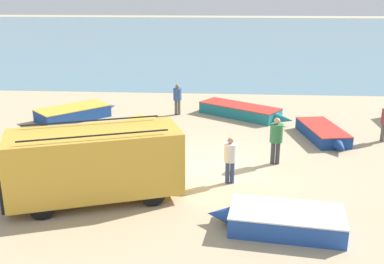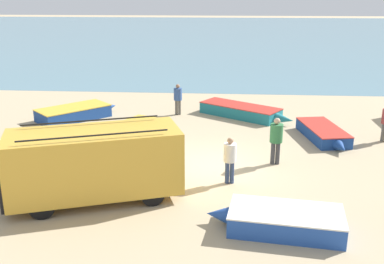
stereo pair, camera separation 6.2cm
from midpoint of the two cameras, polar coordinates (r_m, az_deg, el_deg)
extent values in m
plane|color=tan|center=(16.78, 2.57, -4.20)|extent=(200.00, 200.00, 0.00)
cube|color=slate|center=(67.86, 3.81, 12.34)|extent=(120.00, 80.00, 0.01)
cube|color=gold|center=(13.99, -12.29, -3.71)|extent=(5.51, 3.59, 1.93)
cube|color=black|center=(14.34, -22.69, -6.48)|extent=(0.70, 1.78, 0.87)
cube|color=#1E232D|center=(13.94, -22.90, -2.30)|extent=(0.64, 1.69, 0.62)
cylinder|color=black|center=(13.58, -18.61, -9.02)|extent=(0.75, 0.45, 0.72)
cylinder|color=black|center=(15.17, -18.31, -6.12)|extent=(0.75, 0.45, 0.72)
cylinder|color=black|center=(13.69, -5.11, -7.88)|extent=(0.75, 0.45, 0.72)
cylinder|color=black|center=(15.27, -6.29, -5.12)|extent=(0.75, 0.45, 0.72)
cylinder|color=black|center=(12.89, -12.39, -0.46)|extent=(3.99, 1.44, 0.05)
cylinder|color=black|center=(14.40, -12.76, 1.42)|extent=(3.99, 1.44, 0.05)
cube|color=navy|center=(20.50, 16.13, -0.09)|extent=(1.90, 3.37, 0.49)
cone|color=navy|center=(18.82, 18.32, -1.87)|extent=(0.58, 0.77, 0.46)
cube|color=#B22D23|center=(20.44, 16.17, 0.39)|extent=(1.25, 0.42, 0.05)
cube|color=#B22D23|center=(20.42, 16.19, 0.61)|extent=(1.91, 3.40, 0.04)
cube|color=#234CA3|center=(20.19, -7.66, 0.18)|extent=(2.73, 3.40, 0.47)
cone|color=#234CA3|center=(21.61, -4.70, 1.45)|extent=(0.69, 0.79, 0.45)
cube|color=gold|center=(20.14, -7.68, 0.64)|extent=(1.38, 0.81, 0.05)
cube|color=gold|center=(20.11, -7.69, 0.87)|extent=(2.76, 3.43, 0.04)
cube|color=#1E757F|center=(23.23, 5.99, 2.67)|extent=(4.23, 3.46, 0.55)
cone|color=#1E757F|center=(22.07, 11.56, 1.60)|extent=(1.05, 0.94, 0.52)
cube|color=#B22D23|center=(23.18, 6.00, 3.16)|extent=(0.88, 1.19, 0.05)
cube|color=#B22D23|center=(23.16, 6.01, 3.37)|extent=(4.27, 3.49, 0.04)
cube|color=#234CA3|center=(12.61, 11.75, -11.01)|extent=(3.19, 1.91, 0.54)
cone|color=#234CA3|center=(12.70, 3.30, -10.42)|extent=(0.73, 0.60, 0.52)
cube|color=silver|center=(12.52, 11.81, -10.18)|extent=(0.38, 1.42, 0.05)
cube|color=silver|center=(12.48, 11.84, -9.83)|extent=(3.22, 1.93, 0.04)
cube|color=navy|center=(23.35, -14.95, 2.28)|extent=(3.60, 3.61, 0.59)
cone|color=navy|center=(24.30, -10.55, 3.18)|extent=(0.93, 0.93, 0.56)
cube|color=gold|center=(23.29, -14.99, 2.82)|extent=(1.23, 1.22, 0.05)
cube|color=gold|center=(23.27, -15.01, 3.02)|extent=(3.64, 3.65, 0.04)
cube|color=#2D66AD|center=(18.72, -22.30, -2.35)|extent=(3.58, 3.12, 0.53)
cube|color=silver|center=(18.65, -22.37, -1.76)|extent=(1.00, 1.41, 0.05)
cube|color=silver|center=(18.63, -22.40, -1.52)|extent=(3.62, 3.15, 0.04)
cylinder|color=#5B564C|center=(23.38, -1.73, 3.15)|extent=(0.15, 0.15, 0.78)
cylinder|color=#5B564C|center=(23.40, -2.12, 3.16)|extent=(0.15, 0.15, 0.78)
cylinder|color=#335189|center=(23.22, -1.94, 4.82)|extent=(0.42, 0.42, 0.62)
sphere|color=#8C664C|center=(23.13, -1.95, 5.83)|extent=(0.21, 0.21, 0.21)
cylinder|color=#5B564C|center=(20.92, 22.96, -0.01)|extent=(0.15, 0.15, 0.80)
cylinder|color=navy|center=(15.17, 5.01, -5.10)|extent=(0.15, 0.15, 0.78)
cylinder|color=navy|center=(15.16, 4.40, -5.10)|extent=(0.15, 0.15, 0.78)
cylinder|color=silver|center=(14.91, 4.77, -2.61)|extent=(0.42, 0.42, 0.62)
sphere|color=tan|center=(14.77, 4.81, -1.10)|extent=(0.21, 0.21, 0.21)
cylinder|color=#38383D|center=(16.99, 10.12, -2.62)|extent=(0.16, 0.16, 0.87)
cylinder|color=#38383D|center=(17.02, 10.72, -2.63)|extent=(0.16, 0.16, 0.87)
cylinder|color=#2D6B3D|center=(16.76, 10.57, -0.13)|extent=(0.47, 0.47, 0.69)
sphere|color=tan|center=(16.62, 10.66, 1.38)|extent=(0.24, 0.24, 0.24)
camera|label=1|loc=(0.03, -90.10, -0.03)|focal=42.00mm
camera|label=2|loc=(0.03, 89.90, 0.03)|focal=42.00mm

